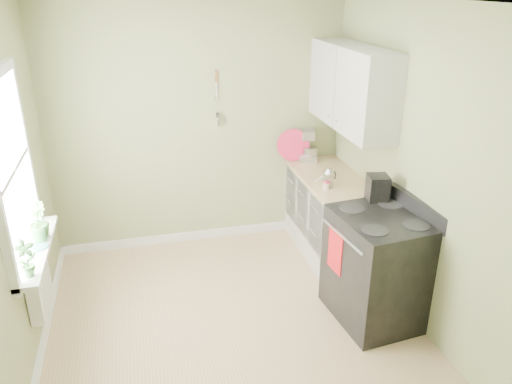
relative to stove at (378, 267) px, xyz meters
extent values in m
cube|color=tan|center=(-1.28, 0.04, -0.52)|extent=(3.20, 3.60, 0.02)
cube|color=#98A06D|center=(-1.28, 1.85, 0.84)|extent=(3.20, 0.02, 2.70)
cube|color=#98A06D|center=(-2.89, 0.04, 0.84)|extent=(0.02, 3.60, 2.70)
cube|color=#98A06D|center=(0.33, 0.04, 0.84)|extent=(0.02, 3.60, 2.70)
cube|color=silver|center=(0.02, 1.04, -0.07)|extent=(0.60, 1.60, 0.87)
cube|color=tan|center=(0.01, 1.04, 0.38)|extent=(0.64, 1.60, 0.04)
cube|color=silver|center=(0.15, 1.14, 1.34)|extent=(0.35, 1.40, 0.80)
cube|color=white|center=(-2.87, 0.34, 1.04)|extent=(0.02, 1.00, 1.30)
cube|color=white|center=(-2.85, 0.34, 0.36)|extent=(0.06, 1.14, 0.07)
cube|color=white|center=(-2.85, 0.34, 1.04)|extent=(0.04, 1.00, 0.04)
cube|color=white|center=(-2.79, 0.34, 0.37)|extent=(0.18, 1.14, 0.04)
cube|color=white|center=(-2.82, 0.29, 0.04)|extent=(0.12, 0.50, 0.35)
cylinder|color=tan|center=(-1.08, 1.82, 1.37)|extent=(0.02, 0.02, 0.10)
cylinder|color=silver|center=(-1.08, 1.82, 1.25)|extent=(0.01, 0.01, 0.16)
cylinder|color=silver|center=(-1.08, 1.82, 0.91)|extent=(0.01, 0.14, 0.14)
cube|color=black|center=(0.00, 0.00, -0.02)|extent=(0.78, 0.88, 0.96)
cube|color=black|center=(0.00, 0.00, 0.47)|extent=(0.78, 0.88, 0.03)
cube|color=black|center=(0.31, 0.00, 0.54)|extent=(0.15, 0.82, 0.15)
cylinder|color=#B2B2B7|center=(-0.36, 0.00, 0.35)|extent=(0.09, 0.66, 0.02)
cube|color=#AA1317|center=(-0.36, 0.11, 0.16)|extent=(0.04, 0.24, 0.41)
cube|color=#B2B2B7|center=(-0.04, 1.76, 0.44)|extent=(0.28, 0.34, 0.08)
cube|color=#B2B2B7|center=(-0.04, 1.88, 0.58)|extent=(0.14, 0.11, 0.22)
cube|color=#B2B2B7|center=(-0.04, 1.78, 0.71)|extent=(0.22, 0.32, 0.10)
sphere|color=#B2B2B7|center=(-0.04, 1.88, 0.74)|extent=(0.12, 0.12, 0.12)
cylinder|color=silver|center=(-0.04, 1.70, 0.50)|extent=(0.17, 0.17, 0.14)
cylinder|color=silver|center=(-0.14, 0.91, 0.48)|extent=(0.12, 0.12, 0.16)
cone|color=silver|center=(-0.14, 0.91, 0.58)|extent=(0.12, 0.12, 0.04)
cylinder|color=silver|center=(-0.22, 0.91, 0.51)|extent=(0.11, 0.01, 0.08)
cube|color=black|center=(0.11, 0.34, 0.56)|extent=(0.21, 0.23, 0.31)
cylinder|color=black|center=(0.08, 0.34, 0.47)|extent=(0.10, 0.10, 0.11)
cylinder|color=#C32348|center=(-0.23, 1.76, 0.59)|extent=(0.37, 0.15, 0.37)
cylinder|color=beige|center=(-0.17, 0.86, 0.44)|extent=(0.07, 0.07, 0.07)
cylinder|color=#C32348|center=(-0.17, 0.86, 0.48)|extent=(0.08, 0.08, 0.01)
imported|color=#43813D|center=(-2.78, -0.09, 0.54)|extent=(0.18, 0.16, 0.29)
imported|color=#43813D|center=(-2.78, 0.46, 0.56)|extent=(0.18, 0.21, 0.33)
imported|color=#43813D|center=(-2.78, 0.52, 0.54)|extent=(0.16, 0.16, 0.28)
camera|label=1|loc=(-1.95, -3.39, 2.33)|focal=35.00mm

